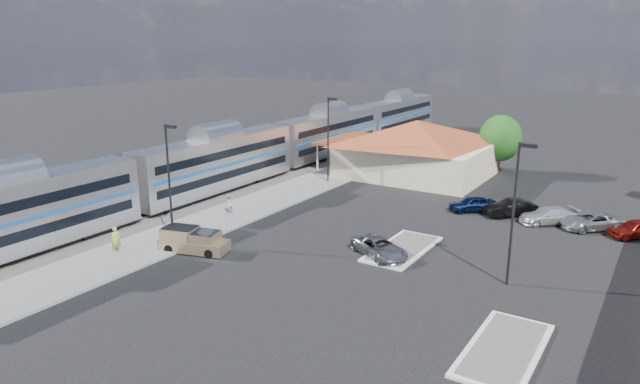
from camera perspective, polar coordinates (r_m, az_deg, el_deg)
The scene contains 21 objects.
ground at distance 42.03m, azimuth 2.11°, elevation -5.59°, with size 280.00×280.00×0.00m, color black.
railbed at distance 60.36m, azimuth -11.36°, elevation 0.66°, with size 16.00×100.00×0.12m, color #4C4944.
platform at distance 53.16m, azimuth -5.79°, elevation -1.06°, with size 5.50×92.00×0.18m, color gray.
passenger_train at distance 56.80m, azimuth -10.19°, elevation 2.72°, with size 3.00×104.00×5.55m.
freight_cars at distance 61.04m, azimuth -14.43°, elevation 2.44°, with size 2.80×46.00×4.00m.
station_depot at distance 63.95m, azimuth 9.54°, elevation 4.38°, with size 18.35×12.24×6.20m.
traffic_island_south at distance 41.97m, azimuth 8.25°, elevation -5.62°, with size 3.30×7.50×0.21m.
traffic_island_north at distance 30.44m, azimuth 17.93°, elevation -14.72°, with size 3.30×7.50×0.21m.
lamp_plat_s at distance 42.59m, azimuth -14.80°, elevation 1.70°, with size 1.08×0.25×9.00m.
lamp_plat_n at distance 59.40m, azimuth 0.90°, elevation 5.93°, with size 1.08×0.25×9.00m.
lamp_lot at distance 36.11m, azimuth 18.99°, elevation -1.02°, with size 1.08×0.25×9.00m.
tree_depot at distance 67.01m, azimuth 17.59°, elevation 5.15°, with size 4.71×4.71×6.63m.
pickup_truck at distance 41.96m, azimuth -12.48°, elevation -4.81°, with size 5.25×3.05×1.71m.
suv at distance 40.38m, azimuth 5.98°, elevation -5.53°, with size 2.25×4.87×1.35m, color gray.
person_a at distance 42.78m, azimuth -19.72°, elevation -4.50°, with size 0.70×0.46×1.93m, color #C1D743.
person_b at distance 49.88m, azimuth -9.16°, elevation -1.17°, with size 0.82×0.64×1.68m, color silver.
parked_car_a at distance 52.14m, azimuth 14.98°, elevation -1.15°, with size 1.65×4.09×1.39m, color #0B193A.
parked_car_b at distance 51.61m, azimuth 18.47°, elevation -1.54°, with size 1.56×4.48×1.48m, color black.
parked_car_c at distance 50.73m, azimuth 21.87°, elevation -2.20°, with size 1.94×4.76×1.38m, color silver.
parked_car_d at distance 50.60m, azimuth 25.47°, elevation -2.65°, with size 2.26×4.90×1.36m, color #9B9FA4.
parked_car_e at distance 50.09m, azimuth 29.04°, elevation -3.23°, with size 1.70×4.23×1.44m, color maroon.
Camera 1 is at (19.76, -33.96, 14.92)m, focal length 32.00 mm.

